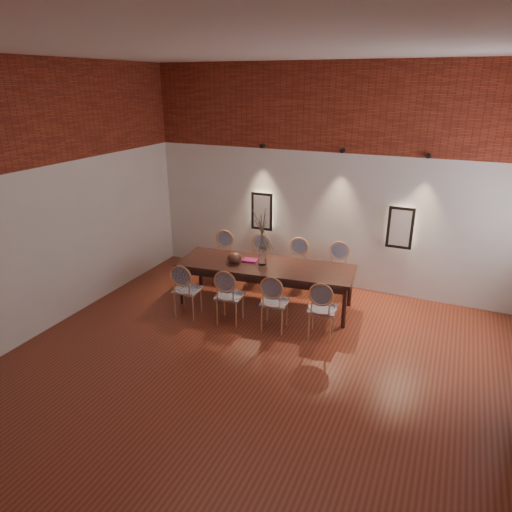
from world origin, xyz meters
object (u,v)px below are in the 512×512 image
at_px(chair_far_c, 296,266).
at_px(dining_table, 265,285).
at_px(chair_far_b, 258,262).
at_px(book, 250,260).
at_px(chair_far_d, 337,271).
at_px(chair_near_a, 187,289).
at_px(chair_far_a, 221,258).
at_px(chair_near_b, 230,295).
at_px(chair_near_d, 322,308).
at_px(bowl, 234,257).
at_px(vase, 262,256).
at_px(chair_near_c, 275,302).

bearing_deg(chair_far_c, dining_table, 63.88).
bearing_deg(chair_far_b, book, 95.25).
bearing_deg(chair_far_d, chair_near_a, 34.21).
bearing_deg(chair_far_a, chair_near_b, 116.12).
bearing_deg(chair_far_b, chair_near_b, 90.00).
height_order(dining_table, chair_far_b, chair_far_b).
height_order(chair_far_b, chair_far_c, same).
bearing_deg(chair_near_b, chair_near_a, -180.00).
height_order(chair_near_a, chair_near_d, same).
relative_size(chair_near_a, bowl, 3.92).
bearing_deg(bowl, chair_near_b, -69.93).
height_order(chair_near_d, vase, vase).
height_order(chair_near_d, chair_far_a, same).
distance_m(chair_far_b, chair_far_c, 0.74).
height_order(chair_far_c, vase, vase).
height_order(chair_far_a, vase, vase).
bearing_deg(chair_near_a, bowl, 51.04).
bearing_deg(chair_far_b, chair_near_d, 134.44).
xyz_separation_m(chair_far_a, bowl, (0.66, -0.74, 0.37)).
relative_size(chair_near_d, bowl, 3.92).
height_order(chair_near_b, chair_far_c, same).
height_order(chair_near_a, vase, vase).
distance_m(vase, book, 0.30).
relative_size(chair_near_a, chair_far_d, 1.00).
bearing_deg(dining_table, vase, -180.00).
bearing_deg(vase, chair_near_c, -53.96).
height_order(chair_far_b, book, chair_far_b).
xyz_separation_m(chair_near_d, chair_far_a, (-2.39, 1.25, 0.00)).
height_order(chair_near_a, chair_far_c, same).
distance_m(dining_table, chair_near_d, 1.35).
bearing_deg(vase, dining_table, 6.50).
xyz_separation_m(dining_table, vase, (-0.06, -0.01, 0.53)).
distance_m(chair_near_c, vase, 0.97).
xyz_separation_m(dining_table, chair_far_d, (1.02, 0.88, 0.09)).
relative_size(dining_table, chair_far_b, 3.16).
xyz_separation_m(chair_far_c, chair_far_d, (0.74, 0.08, 0.00)).
relative_size(chair_near_c, vase, 3.13).
distance_m(vase, bowl, 0.49).
height_order(chair_near_a, chair_far_a, same).
bearing_deg(book, bowl, -143.86).
bearing_deg(dining_table, chair_far_b, 116.12).
bearing_deg(chair_far_a, chair_near_c, 134.44).
relative_size(chair_near_d, chair_far_a, 1.00).
bearing_deg(chair_near_b, chair_far_b, 90.00).
bearing_deg(chair_far_a, chair_far_d, -180.00).
distance_m(dining_table, book, 0.50).
xyz_separation_m(chair_far_b, chair_far_d, (1.48, 0.17, 0.00)).
height_order(chair_far_c, chair_far_d, same).
distance_m(chair_far_c, bowl, 1.27).
bearing_deg(bowl, chair_far_a, 131.81).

